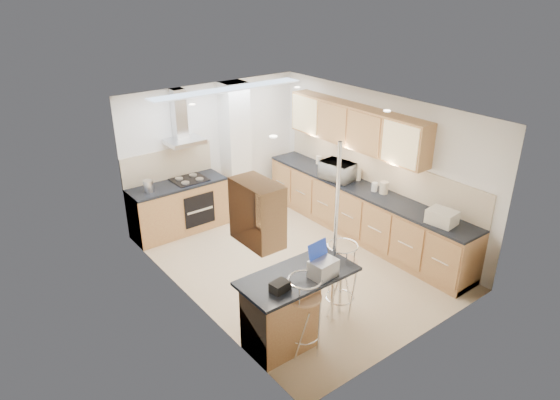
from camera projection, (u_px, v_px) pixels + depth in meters
ground at (294, 262)px, 8.06m from camera, size 4.80×4.80×0.00m
room_shell at (296, 161)px, 7.88m from camera, size 3.64×4.84×2.51m
right_counter at (361, 212)px, 8.70m from camera, size 0.63×4.40×0.92m
back_counter at (179, 207)px, 8.86m from camera, size 1.70×0.63×0.92m
peninsula at (297, 306)px, 6.20m from camera, size 1.47×0.72×0.94m
microwave at (338, 171)px, 8.78m from camera, size 0.48×0.63×0.32m
laptop at (323, 268)px, 5.93m from camera, size 0.34×0.27×0.22m
bag at (280, 286)px, 5.68m from camera, size 0.23×0.18×0.12m
bar_stool_near at (304, 315)px, 5.96m from camera, size 0.45×0.45×1.05m
bar_stool_end at (341, 279)px, 6.65m from camera, size 0.59×0.59×1.07m
jar_a at (358, 174)px, 8.79m from camera, size 0.15×0.15×0.20m
jar_b at (319, 160)px, 9.54m from camera, size 0.11×0.11×0.15m
jar_c at (384, 188)px, 8.24m from camera, size 0.18×0.18×0.20m
jar_d at (375, 187)px, 8.34m from camera, size 0.11×0.11×0.15m
bread_bin at (442, 217)px, 7.24m from camera, size 0.36×0.43×0.21m
kettle at (148, 186)px, 8.32m from camera, size 0.16×0.16×0.20m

